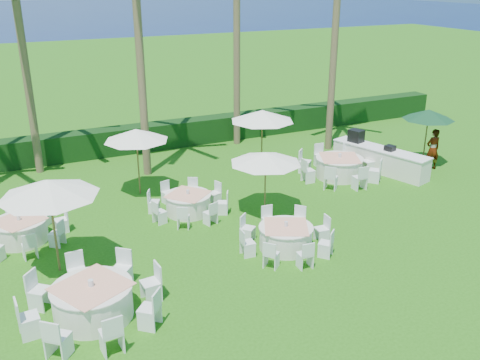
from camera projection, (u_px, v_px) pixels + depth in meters
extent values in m
plane|color=#215D10|center=(260.00, 265.00, 15.31)|extent=(120.00, 120.00, 0.00)
cube|color=black|center=(144.00, 137.00, 25.21)|extent=(34.00, 1.00, 1.20)
plane|color=#081155|center=(13.00, 18.00, 101.27)|extent=(260.00, 260.00, 0.00)
cylinder|color=white|center=(93.00, 302.00, 12.89)|extent=(1.89, 1.89, 0.82)
cylinder|color=white|center=(91.00, 287.00, 12.74)|extent=(1.97, 1.97, 0.03)
cube|color=#F6A381|center=(91.00, 286.00, 12.73)|extent=(2.05, 2.05, 0.01)
cylinder|color=silver|center=(91.00, 283.00, 12.70)|extent=(0.13, 0.13, 0.17)
cube|color=white|center=(151.00, 283.00, 13.54)|extent=(0.49, 0.49, 0.98)
cube|color=white|center=(121.00, 269.00, 14.19)|extent=(0.65, 0.65, 0.98)
cube|color=white|center=(78.00, 272.00, 14.05)|extent=(0.49, 0.49, 0.98)
cube|color=white|center=(39.00, 290.00, 13.22)|extent=(0.65, 0.65, 0.98)
cube|color=white|center=(28.00, 317.00, 12.18)|extent=(0.49, 0.49, 0.98)
cube|color=white|center=(58.00, 337.00, 11.53)|extent=(0.65, 0.65, 0.98)
cube|color=white|center=(111.00, 333.00, 11.66)|extent=(0.49, 0.49, 0.98)
cube|color=white|center=(149.00, 309.00, 12.49)|extent=(0.65, 0.65, 0.98)
cylinder|color=white|center=(286.00, 238.00, 16.18)|extent=(1.59, 1.59, 0.69)
cylinder|color=white|center=(286.00, 227.00, 16.05)|extent=(1.66, 1.66, 0.03)
cube|color=#F6A381|center=(286.00, 226.00, 16.04)|extent=(1.72, 1.72, 0.01)
cylinder|color=silver|center=(286.00, 224.00, 16.01)|extent=(0.11, 0.11, 0.15)
cube|color=white|center=(298.00, 220.00, 17.22)|extent=(0.55, 0.55, 0.83)
cube|color=white|center=(269.00, 219.00, 17.23)|extent=(0.41, 0.41, 0.83)
cube|color=white|center=(248.00, 228.00, 16.62)|extent=(0.55, 0.55, 0.83)
cube|color=white|center=(248.00, 243.00, 15.73)|extent=(0.41, 0.41, 0.83)
cube|color=white|center=(271.00, 254.00, 15.09)|extent=(0.55, 0.55, 0.83)
cube|color=white|center=(305.00, 254.00, 15.07)|extent=(0.41, 0.41, 0.83)
cube|color=white|center=(326.00, 243.00, 15.69)|extent=(0.55, 0.55, 0.83)
cube|color=white|center=(322.00, 229.00, 16.58)|extent=(0.41, 0.41, 0.83)
cylinder|color=white|center=(21.00, 231.00, 16.60)|extent=(1.59, 1.59, 0.69)
cylinder|color=white|center=(19.00, 221.00, 16.47)|extent=(1.65, 1.65, 0.03)
cube|color=#F6A381|center=(19.00, 220.00, 16.46)|extent=(1.74, 1.74, 0.01)
cylinder|color=silver|center=(19.00, 218.00, 16.43)|extent=(0.11, 0.11, 0.15)
cube|color=white|center=(61.00, 220.00, 17.18)|extent=(0.43, 0.43, 0.83)
cube|color=white|center=(43.00, 213.00, 17.70)|extent=(0.54, 0.54, 0.83)
cube|color=white|center=(13.00, 215.00, 17.55)|extent=(0.43, 0.43, 0.83)
cube|color=white|center=(29.00, 245.00, 15.59)|extent=(0.43, 0.43, 0.83)
cube|color=white|center=(56.00, 233.00, 16.31)|extent=(0.54, 0.54, 0.83)
cylinder|color=white|center=(188.00, 204.00, 18.58)|extent=(1.54, 1.54, 0.67)
cylinder|color=white|center=(188.00, 195.00, 18.46)|extent=(1.60, 1.60, 0.03)
cube|color=#F6A381|center=(188.00, 194.00, 18.45)|extent=(1.75, 1.75, 0.01)
cylinder|color=silver|center=(188.00, 192.00, 18.42)|extent=(0.11, 0.11, 0.14)
cube|color=white|center=(215.00, 193.00, 19.32)|extent=(0.47, 0.47, 0.80)
cube|color=white|center=(192.00, 189.00, 19.68)|extent=(0.50, 0.50, 0.80)
cube|color=white|center=(168.00, 192.00, 19.38)|extent=(0.47, 0.47, 0.80)
cube|color=white|center=(154.00, 202.00, 18.60)|extent=(0.50, 0.50, 0.80)
cube|color=white|center=(159.00, 212.00, 17.80)|extent=(0.47, 0.47, 0.80)
cube|color=white|center=(183.00, 217.00, 17.44)|extent=(0.50, 0.50, 0.80)
cube|color=white|center=(210.00, 213.00, 17.73)|extent=(0.47, 0.47, 0.80)
cube|color=white|center=(223.00, 203.00, 18.51)|extent=(0.50, 0.50, 0.80)
cylinder|color=white|center=(339.00, 168.00, 21.86)|extent=(1.85, 1.85, 0.80)
cylinder|color=white|center=(340.00, 158.00, 21.71)|extent=(1.93, 1.93, 0.03)
cube|color=#F6A381|center=(340.00, 158.00, 21.70)|extent=(1.99, 1.99, 0.01)
cylinder|color=silver|center=(340.00, 156.00, 21.67)|extent=(0.13, 0.13, 0.17)
cube|color=white|center=(346.00, 155.00, 23.08)|extent=(0.64, 0.64, 0.97)
cube|color=white|center=(321.00, 156.00, 23.07)|extent=(0.47, 0.47, 0.97)
cube|color=white|center=(305.00, 161.00, 22.34)|extent=(0.64, 0.64, 0.97)
cube|color=white|center=(308.00, 171.00, 21.30)|extent=(0.47, 0.47, 0.97)
cube|color=white|center=(331.00, 178.00, 20.58)|extent=(0.64, 0.64, 0.97)
cube|color=white|center=(360.00, 177.00, 20.58)|extent=(0.47, 0.47, 0.97)
cube|color=white|center=(375.00, 170.00, 21.31)|extent=(0.64, 0.64, 0.97)
cube|color=white|center=(369.00, 161.00, 22.35)|extent=(0.47, 0.47, 0.97)
cylinder|color=brown|center=(54.00, 228.00, 14.60)|extent=(0.06, 0.06, 2.63)
cone|color=white|center=(48.00, 188.00, 14.18)|extent=(2.67, 2.67, 0.47)
sphere|color=brown|center=(48.00, 182.00, 14.12)|extent=(0.11, 0.11, 0.11)
cylinder|color=brown|center=(265.00, 184.00, 18.32)|extent=(0.05, 0.05, 2.14)
cone|color=white|center=(266.00, 158.00, 17.97)|extent=(2.46, 2.46, 0.39)
sphere|color=brown|center=(266.00, 154.00, 17.93)|extent=(0.09, 0.09, 0.09)
cylinder|color=brown|center=(138.00, 163.00, 19.91)|extent=(0.06, 0.06, 2.44)
cone|color=white|center=(136.00, 135.00, 19.51)|extent=(2.39, 2.39, 0.44)
sphere|color=brown|center=(136.00, 131.00, 19.46)|extent=(0.10, 0.10, 0.10)
cylinder|color=brown|center=(262.00, 142.00, 22.23)|extent=(0.06, 0.06, 2.53)
cone|color=white|center=(262.00, 116.00, 21.82)|extent=(2.65, 2.65, 0.46)
sphere|color=brown|center=(262.00, 112.00, 21.76)|extent=(0.10, 0.10, 0.10)
cylinder|color=brown|center=(426.00, 139.00, 23.00)|extent=(0.06, 0.06, 2.37)
cone|color=#103C20|center=(429.00, 114.00, 22.61)|extent=(2.18, 2.18, 0.43)
sphere|color=brown|center=(429.00, 111.00, 22.56)|extent=(0.09, 0.09, 0.09)
cube|color=white|center=(380.00, 160.00, 22.53)|extent=(2.09, 4.31, 0.96)
cube|color=white|center=(381.00, 149.00, 22.35)|extent=(2.15, 4.38, 0.04)
cube|color=black|center=(356.00, 136.00, 23.12)|extent=(0.63, 0.70, 0.53)
cube|color=black|center=(390.00, 148.00, 22.02)|extent=(0.47, 0.47, 0.21)
imported|color=gray|center=(433.00, 149.00, 22.57)|extent=(0.69, 0.49, 1.78)
cylinder|color=brown|center=(26.00, 73.00, 21.09)|extent=(0.32, 0.32, 8.31)
cylinder|color=brown|center=(140.00, 51.00, 20.54)|extent=(0.32, 0.32, 10.06)
cylinder|color=brown|center=(237.00, 46.00, 24.68)|extent=(0.32, 0.32, 9.43)
cylinder|color=brown|center=(335.00, 32.00, 23.65)|extent=(0.32, 0.32, 10.84)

